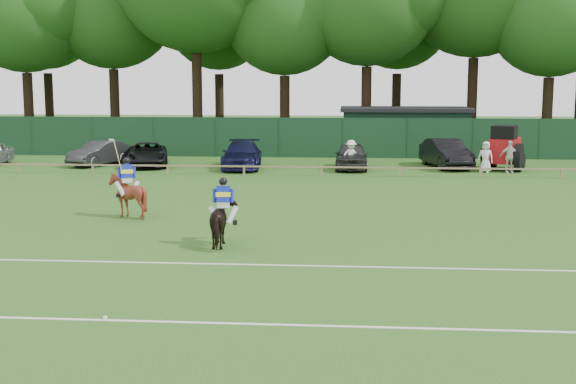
# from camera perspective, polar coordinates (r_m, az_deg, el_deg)

# --- Properties ---
(ground) EXTENTS (160.00, 160.00, 0.00)m
(ground) POSITION_cam_1_polar(r_m,az_deg,el_deg) (21.81, -1.96, -4.79)
(ground) COLOR #1E4C14
(ground) RESTS_ON ground
(horse_dark) EXTENTS (1.00, 1.84, 1.48)m
(horse_dark) POSITION_cam_1_polar(r_m,az_deg,el_deg) (23.03, -4.80, -2.22)
(horse_dark) COLOR black
(horse_dark) RESTS_ON ground
(horse_chestnut) EXTENTS (1.70, 1.80, 1.60)m
(horse_chestnut) POSITION_cam_1_polar(r_m,az_deg,el_deg) (28.26, -11.80, -0.24)
(horse_chestnut) COLOR maroon
(horse_chestnut) RESTS_ON ground
(sedan_grey) EXTENTS (2.95, 4.43, 1.38)m
(sedan_grey) POSITION_cam_1_polar(r_m,az_deg,el_deg) (45.39, -13.78, 2.81)
(sedan_grey) COLOR #303032
(sedan_grey) RESTS_ON ground
(suv_black) EXTENTS (3.35, 5.22, 1.34)m
(suv_black) POSITION_cam_1_polar(r_m,az_deg,el_deg) (44.23, -10.38, 2.74)
(suv_black) COLOR black
(suv_black) RESTS_ON ground
(sedan_navy) EXTENTS (2.45, 5.23, 1.48)m
(sedan_navy) POSITION_cam_1_polar(r_m,az_deg,el_deg) (42.66, -3.43, 2.75)
(sedan_navy) COLOR black
(sedan_navy) RESTS_ON ground
(hatch_grey) EXTENTS (1.75, 4.30, 1.46)m
(hatch_grey) POSITION_cam_1_polar(r_m,az_deg,el_deg) (42.34, 4.72, 2.68)
(hatch_grey) COLOR #2E2E30
(hatch_grey) RESTS_ON ground
(estate_black) EXTENTS (2.69, 5.06, 1.59)m
(estate_black) POSITION_cam_1_polar(r_m,az_deg,el_deg) (43.80, 11.63, 2.81)
(estate_black) COLOR black
(estate_black) RESTS_ON ground
(spectator_left) EXTENTS (1.24, 0.99, 1.68)m
(spectator_left) POSITION_cam_1_polar(r_m,az_deg,el_deg) (41.32, 4.69, 2.69)
(spectator_left) COLOR white
(spectator_left) RESTS_ON ground
(spectator_mid) EXTENTS (1.04, 0.53, 1.71)m
(spectator_mid) POSITION_cam_1_polar(r_m,az_deg,el_deg) (42.12, 16.07, 2.52)
(spectator_mid) COLOR beige
(spectator_mid) RESTS_ON ground
(spectator_right) EXTENTS (0.95, 0.81, 1.65)m
(spectator_right) POSITION_cam_1_polar(r_m,az_deg,el_deg) (42.03, 14.43, 2.53)
(spectator_right) COLOR white
(spectator_right) RESTS_ON ground
(rider_dark) EXTENTS (0.93, 0.41, 1.41)m
(rider_dark) POSITION_cam_1_polar(r_m,az_deg,el_deg) (22.90, -4.82, -0.53)
(rider_dark) COLOR silver
(rider_dark) RESTS_ON ground
(rider_chestnut) EXTENTS (0.98, 0.54, 2.05)m
(rider_chestnut) POSITION_cam_1_polar(r_m,az_deg,el_deg) (28.14, -11.85, 1.22)
(rider_chestnut) COLOR silver
(rider_chestnut) RESTS_ON ground
(polo_ball) EXTENTS (0.09, 0.09, 0.09)m
(polo_ball) POSITION_cam_1_polar(r_m,az_deg,el_deg) (16.72, -13.39, -9.04)
(polo_ball) COLOR silver
(polo_ball) RESTS_ON ground
(pitch_lines) EXTENTS (60.00, 5.10, 0.01)m
(pitch_lines) POSITION_cam_1_polar(r_m,az_deg,el_deg) (18.45, -3.21, -7.27)
(pitch_lines) COLOR silver
(pitch_lines) RESTS_ON ground
(pitch_rail) EXTENTS (62.10, 0.10, 0.50)m
(pitch_rail) POSITION_cam_1_polar(r_m,az_deg,el_deg) (39.42, 1.05, 1.86)
(pitch_rail) COLOR #997F5B
(pitch_rail) RESTS_ON ground
(perimeter_fence) EXTENTS (92.08, 0.08, 2.50)m
(perimeter_fence) POSITION_cam_1_polar(r_m,az_deg,el_deg) (48.29, 1.72, 4.05)
(perimeter_fence) COLOR #14351E
(perimeter_fence) RESTS_ON ground
(utility_shed) EXTENTS (8.40, 4.40, 3.04)m
(utility_shed) POSITION_cam_1_polar(r_m,az_deg,el_deg) (51.32, 8.63, 4.54)
(utility_shed) COLOR #14331E
(utility_shed) RESTS_ON ground
(tree_row) EXTENTS (96.00, 12.00, 21.00)m
(tree_row) POSITION_cam_1_polar(r_m,az_deg,el_deg) (56.31, 4.18, 3.39)
(tree_row) COLOR #26561C
(tree_row) RESTS_ON ground
(tractor) EXTENTS (2.82, 3.38, 2.43)m
(tractor) POSITION_cam_1_polar(r_m,az_deg,el_deg) (43.42, 15.74, 3.09)
(tractor) COLOR #A30F16
(tractor) RESTS_ON ground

